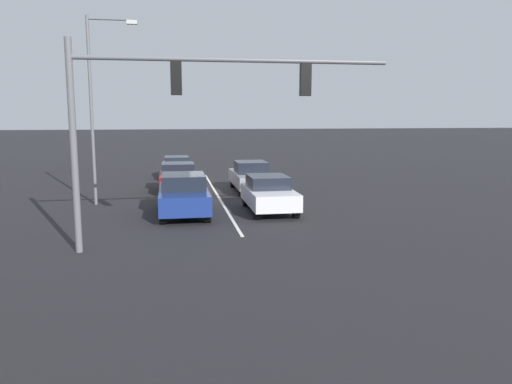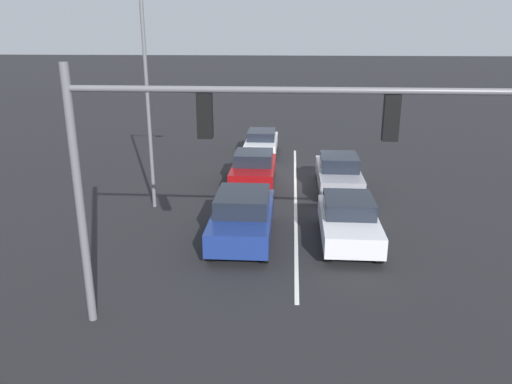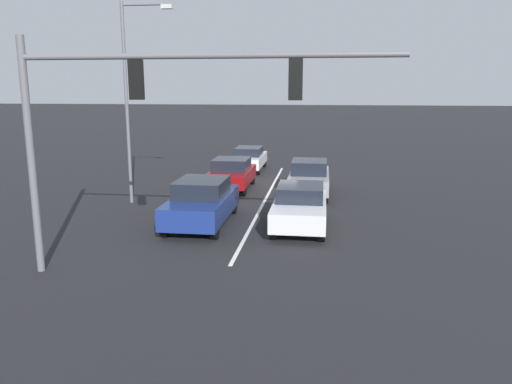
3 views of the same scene
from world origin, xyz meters
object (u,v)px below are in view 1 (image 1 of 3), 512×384
(car_navy_midlane_front, at_px, (184,194))
(car_white_midlane_third, at_px, (177,167))
(car_gray_leftlane_second, at_px, (251,176))
(car_silver_leftlane_front, at_px, (269,193))
(street_lamp_right_shoulder, at_px, (96,97))
(traffic_signal_gantry, at_px, (174,100))
(car_maroon_midlane_second, at_px, (178,177))

(car_navy_midlane_front, distance_m, car_white_midlane_third, 12.04)
(car_gray_leftlane_second, xyz_separation_m, car_white_midlane_third, (3.75, -6.36, -0.07))
(car_silver_leftlane_front, distance_m, street_lamp_right_shoulder, 8.66)
(car_navy_midlane_front, relative_size, street_lamp_right_shoulder, 0.55)
(car_silver_leftlane_front, height_order, car_white_midlane_third, car_silver_leftlane_front)
(traffic_signal_gantry, bearing_deg, car_gray_leftlane_second, -110.28)
(car_silver_leftlane_front, relative_size, car_navy_midlane_front, 0.90)
(car_silver_leftlane_front, distance_m, car_gray_leftlane_second, 5.63)
(car_navy_midlane_front, relative_size, car_maroon_midlane_second, 1.12)
(car_white_midlane_third, distance_m, traffic_signal_gantry, 17.57)
(car_gray_leftlane_second, xyz_separation_m, traffic_signal_gantry, (4.00, 10.82, 3.60))
(car_maroon_midlane_second, height_order, street_lamp_right_shoulder, street_lamp_right_shoulder)
(car_navy_midlane_front, height_order, car_white_midlane_third, car_navy_midlane_front)
(car_white_midlane_third, bearing_deg, car_navy_midlane_front, 90.46)
(traffic_signal_gantry, bearing_deg, car_maroon_midlane_second, -91.17)
(car_maroon_midlane_second, xyz_separation_m, street_lamp_right_shoulder, (3.49, 3.37, 3.97))
(car_silver_leftlane_front, distance_m, car_maroon_midlane_second, 7.27)
(car_gray_leftlane_second, height_order, car_maroon_midlane_second, car_gray_leftlane_second)
(car_navy_midlane_front, xyz_separation_m, car_gray_leftlane_second, (-3.65, -5.69, -0.03))
(car_silver_leftlane_front, relative_size, traffic_signal_gantry, 0.43)
(car_silver_leftlane_front, relative_size, car_maroon_midlane_second, 1.01)
(street_lamp_right_shoulder, bearing_deg, car_silver_leftlane_front, 157.56)
(car_silver_leftlane_front, height_order, traffic_signal_gantry, traffic_signal_gantry)
(traffic_signal_gantry, bearing_deg, car_white_midlane_third, -90.84)
(car_white_midlane_third, bearing_deg, car_gray_leftlane_second, 120.52)
(car_maroon_midlane_second, relative_size, street_lamp_right_shoulder, 0.49)
(car_gray_leftlane_second, height_order, street_lamp_right_shoulder, street_lamp_right_shoulder)
(traffic_signal_gantry, bearing_deg, car_navy_midlane_front, -93.88)
(car_maroon_midlane_second, distance_m, street_lamp_right_shoulder, 6.27)
(car_gray_leftlane_second, relative_size, street_lamp_right_shoulder, 0.55)
(car_silver_leftlane_front, relative_size, car_white_midlane_third, 0.99)
(car_gray_leftlane_second, distance_m, street_lamp_right_shoulder, 8.69)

